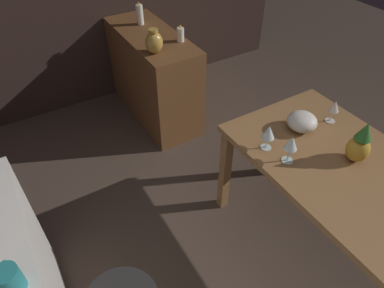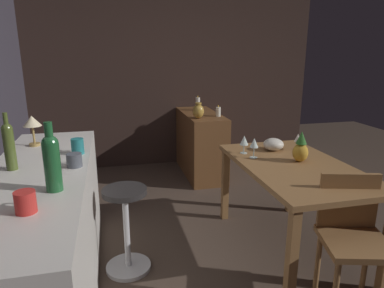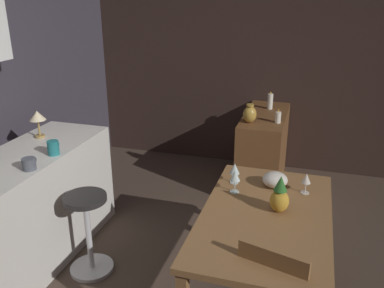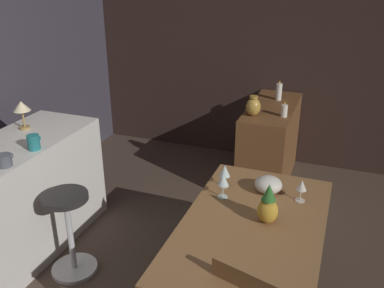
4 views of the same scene
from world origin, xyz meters
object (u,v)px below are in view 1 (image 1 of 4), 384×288
object	(u,v)px
dining_table	(348,182)
wine_glass_left	(291,144)
sideboard_cabinet	(154,76)
vase_brass	(154,42)
wine_glass_right	(269,133)
wine_glass_center	(334,107)
fruit_bowl	(302,121)
pillar_candle_tall	(140,15)
pineapple_centerpiece	(360,145)
pillar_candle_short	(180,35)
cup_teal	(9,280)

from	to	relation	value
dining_table	wine_glass_left	bearing A→B (deg)	46.68
sideboard_cabinet	vase_brass	bearing A→B (deg)	160.33
wine_glass_right	wine_glass_center	world-z (taller)	wine_glass_right
wine_glass_left	vase_brass	distance (m)	1.37
wine_glass_center	fruit_bowl	xyz separation A→B (m)	(0.04, 0.21, -0.05)
sideboard_cabinet	fruit_bowl	bearing A→B (deg)	-170.22
pillar_candle_tall	pineapple_centerpiece	bearing A→B (deg)	-171.64
wine_glass_right	fruit_bowl	distance (m)	0.30
wine_glass_right	vase_brass	size ratio (longest dim) A/B	0.83
pillar_candle_tall	pillar_candle_short	distance (m)	0.50
dining_table	sideboard_cabinet	size ratio (longest dim) A/B	1.25
pillar_candle_short	pillar_candle_tall	bearing A→B (deg)	15.67
wine_glass_right	cup_teal	world-z (taller)	cup_teal
fruit_bowl	cup_teal	world-z (taller)	cup_teal
wine_glass_right	pillar_candle_short	world-z (taller)	pillar_candle_short
pillar_candle_short	vase_brass	world-z (taller)	vase_brass
sideboard_cabinet	wine_glass_left	xyz separation A→B (m)	(-1.70, -0.00, 0.45)
pillar_candle_short	fruit_bowl	bearing A→B (deg)	-174.98
cup_teal	wine_glass_left	bearing A→B (deg)	-85.99
pineapple_centerpiece	pillar_candle_short	world-z (taller)	pineapple_centerpiece
pillar_candle_short	wine_glass_left	bearing A→B (deg)	174.12
pineapple_centerpiece	vase_brass	world-z (taller)	vase_brass
pineapple_centerpiece	wine_glass_right	bearing A→B (deg)	47.82
wine_glass_right	fruit_bowl	world-z (taller)	wine_glass_right
fruit_bowl	pillar_candle_tall	distance (m)	1.78
wine_glass_center	pillar_candle_tall	xyz separation A→B (m)	(1.80, 0.46, 0.06)
dining_table	vase_brass	bearing A→B (deg)	13.12
dining_table	wine_glass_center	xyz separation A→B (m)	(0.36, -0.22, 0.19)
wine_glass_left	wine_glass_right	world-z (taller)	wine_glass_left
fruit_bowl	wine_glass_left	bearing A→B (deg)	122.82
cup_teal	pillar_candle_short	world-z (taller)	cup_teal
sideboard_cabinet	wine_glass_right	distance (m)	1.62
dining_table	wine_glass_right	xyz separation A→B (m)	(0.38, 0.28, 0.20)
dining_table	wine_glass_left	distance (m)	0.40
fruit_bowl	pillar_candle_tall	size ratio (longest dim) A/B	0.91
sideboard_cabinet	wine_glass_center	size ratio (longest dim) A/B	7.46
wine_glass_right	fruit_bowl	xyz separation A→B (m)	(0.03, -0.29, -0.06)
wine_glass_left	wine_glass_right	distance (m)	0.15
wine_glass_right	cup_teal	xyz separation A→B (m)	(-0.24, 1.34, 0.10)
wine_glass_center	vase_brass	size ratio (longest dim) A/B	0.78
wine_glass_left	dining_table	bearing A→B (deg)	-133.32
cup_teal	pillar_candle_short	xyz separation A→B (m)	(1.54, -1.52, -0.08)
wine_glass_center	pillar_candle_tall	world-z (taller)	pillar_candle_tall
wine_glass_right	wine_glass_center	bearing A→B (deg)	-91.52
dining_table	pineapple_centerpiece	xyz separation A→B (m)	(0.06, -0.07, 0.19)
cup_teal	sideboard_cabinet	bearing A→B (deg)	-37.31
pineapple_centerpiece	cup_teal	distance (m)	1.70
wine_glass_left	pillar_candle_short	world-z (taller)	pillar_candle_short
wine_glass_right	pineapple_centerpiece	bearing A→B (deg)	-132.18
dining_table	fruit_bowl	size ratio (longest dim) A/B	7.69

